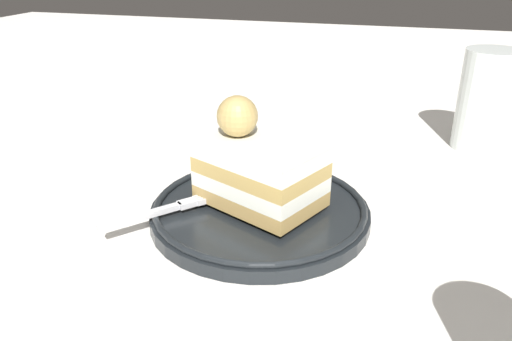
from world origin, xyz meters
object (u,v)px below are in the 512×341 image
(dessert_plate, at_px, (256,210))
(fork, at_px, (169,208))
(cake_slice, at_px, (258,167))
(drink_glass_near, at_px, (486,106))

(dessert_plate, bearing_deg, fork, -150.56)
(fork, bearing_deg, cake_slice, 30.35)
(dessert_plate, xyz_separation_m, drink_glass_near, (0.21, 0.24, 0.04))
(dessert_plate, xyz_separation_m, cake_slice, (0.00, 0.00, 0.04))
(fork, distance_m, drink_glass_near, 0.39)
(cake_slice, distance_m, fork, 0.08)
(cake_slice, bearing_deg, dessert_plate, -122.18)
(fork, bearing_deg, dessert_plate, 29.44)
(dessert_plate, bearing_deg, drink_glass_near, 48.62)
(dessert_plate, relative_size, drink_glass_near, 1.65)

